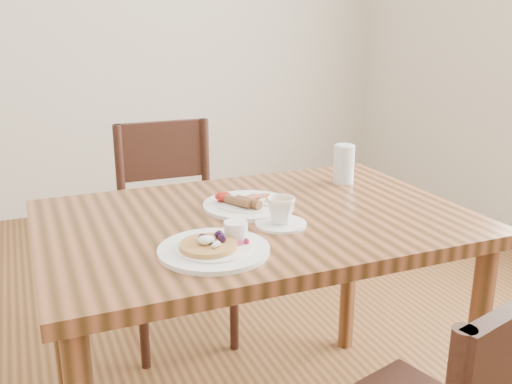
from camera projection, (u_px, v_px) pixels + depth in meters
The scene contains 6 objects.
dining_table at pixel (256, 248), 1.65m from camera, with size 1.20×0.80×0.75m.
chair_far at pixel (173, 221), 2.32m from camera, with size 0.43×0.43×0.88m.
pancake_plate at pixel (215, 246), 1.37m from camera, with size 0.27×0.27×0.06m.
breakfast_plate at pixel (247, 204), 1.68m from camera, with size 0.27×0.27×0.04m.
teacup_saucer at pixel (281, 214), 1.53m from camera, with size 0.14×0.14×0.08m.
water_glass at pixel (344, 164), 1.92m from camera, with size 0.07×0.07×0.13m, color silver.
Camera 1 is at (-0.59, -1.41, 1.29)m, focal length 40.00 mm.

